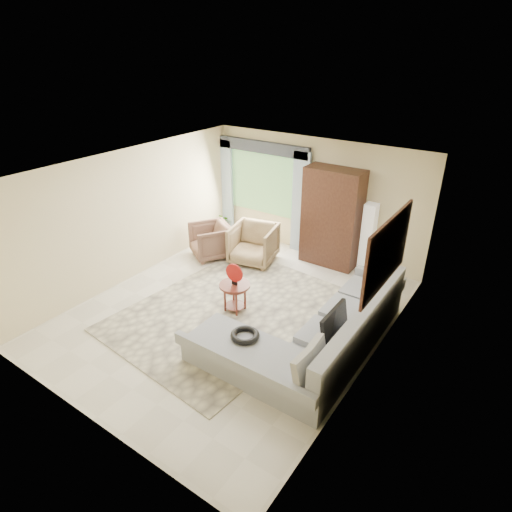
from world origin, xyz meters
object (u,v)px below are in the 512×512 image
Objects in this scene: sectional_sofa at (319,339)px; potted_plant at (225,223)px; armoire at (332,218)px; floor_lamp at (368,239)px; coffee_table at (235,297)px; armchair_left at (211,241)px; tv_screen at (334,324)px; armchair_right at (253,244)px.

sectional_sofa is 5.09m from potted_plant.
armoire is 1.40× the size of floor_lamp.
coffee_table is 2.29m from armchair_left.
armoire reaches higher than tv_screen.
tv_screen is 3.13m from floor_lamp.
tv_screen reaches higher than armchair_right.
armchair_right is at bearing 115.19° from coffee_table.
armchair_right is (0.94, 0.32, 0.05)m from armchair_left.
armchair_left is 1.42m from potted_plant.
floor_lamp is at bearing 11.09° from armchair_right.
coffee_table is at bearing -101.52° from armoire.
armchair_left is 3.39m from floor_lamp.
floor_lamp reaches higher than tv_screen.
armchair_right reaches higher than armchair_left.
tv_screen reaches higher than armchair_left.
armchair_right is 1.76m from armoire.
armoire is (-1.50, 2.99, 0.33)m from tv_screen.
coffee_table is at bearing -6.65° from armchair_left.
potted_plant is at bearing 131.11° from coffee_table.
coffee_table reaches higher than potted_plant.
armoire reaches higher than armchair_left.
armchair_left reaches higher than potted_plant.
sectional_sofa is at bearing -35.32° from potted_plant.
sectional_sofa is at bearing 160.93° from tv_screen.
armoire is at bearing 78.48° from coffee_table.
armchair_right reaches higher than coffee_table.
armchair_left is at bearing 154.84° from sectional_sofa.
armoire is (2.92, -0.04, 0.81)m from potted_plant.
tv_screen is 0.79× the size of armchair_right.
armchair_right is (-0.83, 1.77, 0.14)m from coffee_table.
sectional_sofa reaches higher than armchair_right.
coffee_table is at bearing -116.19° from floor_lamp.
potted_plant is 0.33× the size of floor_lamp.
tv_screen is 1.52× the size of potted_plant.
floor_lamp reaches higher than armchair_left.
sectional_sofa is 1.65× the size of armoire.
potted_plant is (-4.15, 2.94, -0.04)m from sectional_sofa.
potted_plant is at bearing 144.68° from sectional_sofa.
coffee_table is 3.08m from floor_lamp.
armoire is (2.31, 1.23, 0.67)m from armchair_left.
coffee_table is 0.37× the size of floor_lamp.
floor_lamp reaches higher than potted_plant.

